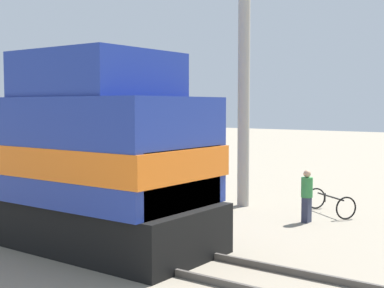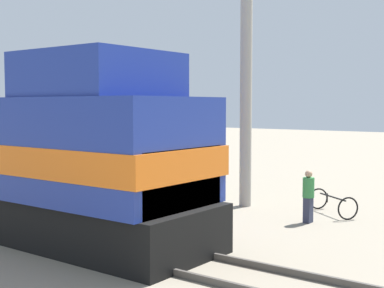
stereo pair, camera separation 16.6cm
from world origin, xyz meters
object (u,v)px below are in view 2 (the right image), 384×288
object	(u,v)px
utility_pole	(246,55)
person_bystander	(308,195)
locomotive	(5,156)
bicycle	(332,203)
vendor_umbrella	(135,147)
billboard_sign	(164,121)

from	to	relation	value
utility_pole	person_bystander	size ratio (longest dim) A/B	6.51
person_bystander	utility_pole	bearing A→B (deg)	68.00
locomotive	bicycle	xyz separation A→B (m)	(7.09, -7.01, -1.64)
person_bystander	vendor_umbrella	bearing A→B (deg)	104.38
locomotive	person_bystander	world-z (taller)	locomotive
person_bystander	bicycle	world-z (taller)	person_bystander
utility_pole	bicycle	world-z (taller)	utility_pole
vendor_umbrella	person_bystander	world-z (taller)	vendor_umbrella
person_bystander	bicycle	distance (m)	1.66
locomotive	billboard_sign	bearing A→B (deg)	-1.72
bicycle	billboard_sign	bearing A→B (deg)	-51.88
utility_pole	bicycle	bearing A→B (deg)	-81.72
vendor_umbrella	bicycle	xyz separation A→B (m)	(3.02, -5.69, -1.71)
utility_pole	billboard_sign	xyz separation A→B (m)	(0.26, 3.84, -2.27)
utility_pole	vendor_umbrella	distance (m)	4.85
locomotive	utility_pole	size ratio (longest dim) A/B	1.43
locomotive	utility_pole	distance (m)	8.40
vendor_umbrella	bicycle	size ratio (longest dim) A/B	1.24
locomotive	person_bystander	bearing A→B (deg)	-51.51
locomotive	billboard_sign	world-z (taller)	locomotive
vendor_umbrella	locomotive	bearing A→B (deg)	161.93
locomotive	vendor_umbrella	xyz separation A→B (m)	(4.07, -1.33, 0.07)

